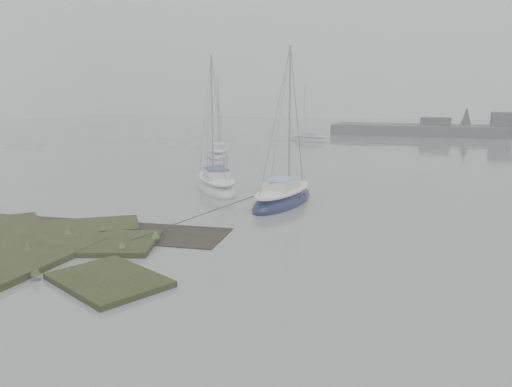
% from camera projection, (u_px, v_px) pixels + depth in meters
% --- Properties ---
extents(ground, '(160.00, 160.00, 0.00)m').
position_uv_depth(ground, '(314.00, 160.00, 43.49)').
color(ground, slate).
rests_on(ground, ground).
extents(sailboat_main, '(2.70, 6.35, 8.71)m').
position_uv_depth(sailboat_main, '(283.00, 198.00, 25.99)').
color(sailboat_main, '#11173B').
rests_on(sailboat_main, ground).
extents(sailboat_white, '(5.11, 6.10, 8.55)m').
position_uv_depth(sailboat_white, '(216.00, 186.00, 29.66)').
color(sailboat_white, silver).
rests_on(sailboat_white, ground).
extents(sailboat_far_a, '(3.74, 5.91, 7.93)m').
position_uv_depth(sailboat_far_a, '(219.00, 154.00, 45.81)').
color(sailboat_far_a, '#B4B8BE').
rests_on(sailboat_far_a, ground).
extents(sailboat_far_c, '(5.37, 3.08, 7.21)m').
position_uv_depth(sailboat_far_c, '(308.00, 139.00, 60.75)').
color(sailboat_far_c, '#A2A8AC').
rests_on(sailboat_far_c, ground).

